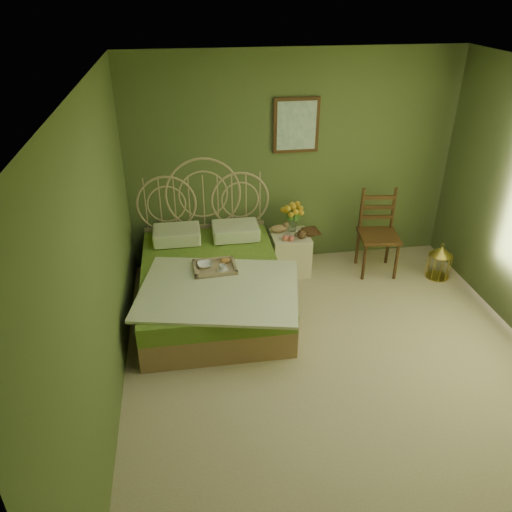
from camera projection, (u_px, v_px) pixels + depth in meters
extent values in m
plane|color=#C3B18C|center=(339.00, 370.00, 4.71)|extent=(4.50, 4.50, 0.00)
plane|color=silver|center=(369.00, 84.00, 3.45)|extent=(4.50, 4.50, 0.00)
plane|color=#4A582E|center=(293.00, 162.00, 6.02)|extent=(4.00, 0.00, 4.00)
plane|color=#4A582E|center=(100.00, 268.00, 3.82)|extent=(0.00, 4.50, 4.50)
cube|color=#34200E|center=(296.00, 125.00, 5.78)|extent=(0.54, 0.03, 0.64)
cube|color=silver|center=(297.00, 126.00, 5.77)|extent=(0.46, 0.01, 0.56)
cube|color=#9D724E|center=(212.00, 296.00, 5.56)|extent=(1.50, 2.00, 0.30)
cube|color=olive|center=(211.00, 276.00, 5.43)|extent=(1.50, 2.00, 0.20)
cube|color=white|center=(219.00, 289.00, 5.00)|extent=(1.79, 1.50, 0.03)
cube|color=white|center=(177.00, 235.00, 5.90)|extent=(0.55, 0.40, 0.16)
cube|color=white|center=(235.00, 231.00, 5.99)|extent=(0.55, 0.40, 0.16)
cube|color=tan|center=(215.00, 270.00, 5.33)|extent=(0.47, 0.37, 0.04)
ellipsoid|color=#B77A38|center=(225.00, 261.00, 5.40)|extent=(0.12, 0.07, 0.05)
cube|color=beige|center=(290.00, 253.00, 6.20)|extent=(0.46, 0.46, 0.50)
cylinder|color=silver|center=(292.00, 224.00, 6.14)|extent=(0.10, 0.10, 0.18)
ellipsoid|color=#9D724E|center=(279.00, 229.00, 6.12)|extent=(0.21, 0.11, 0.10)
sphere|color=#D25F51|center=(285.00, 238.00, 5.93)|extent=(0.07, 0.07, 0.07)
sphere|color=#D25F51|center=(291.00, 238.00, 5.93)|extent=(0.07, 0.07, 0.07)
cube|color=#34200E|center=(379.00, 236.00, 6.09)|extent=(0.51, 0.51, 0.04)
cylinder|color=#34200E|center=(367.00, 262.00, 6.01)|extent=(0.04, 0.04, 0.49)
cylinder|color=#34200E|center=(398.00, 260.00, 6.06)|extent=(0.04, 0.04, 0.49)
cylinder|color=#34200E|center=(356.00, 247.00, 6.35)|extent=(0.04, 0.04, 0.49)
cylinder|color=#34200E|center=(385.00, 245.00, 6.40)|extent=(0.04, 0.04, 0.49)
cube|color=#34200E|center=(376.00, 209.00, 6.12)|extent=(0.40, 0.09, 0.55)
cylinder|color=gold|center=(436.00, 276.00, 6.20)|extent=(0.27, 0.27, 0.01)
cylinder|color=gold|center=(439.00, 266.00, 6.12)|extent=(0.27, 0.27, 0.31)
cone|color=gold|center=(442.00, 251.00, 6.02)|extent=(0.27, 0.27, 0.11)
imported|color=#381E0F|center=(304.00, 232.00, 6.12)|extent=(0.21, 0.26, 0.02)
imported|color=#472819|center=(305.00, 231.00, 6.11)|extent=(0.19, 0.24, 0.02)
imported|color=white|center=(205.00, 265.00, 5.34)|extent=(0.17, 0.17, 0.04)
imported|color=white|center=(223.00, 268.00, 5.26)|extent=(0.09, 0.09, 0.07)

